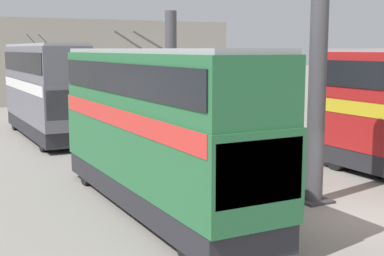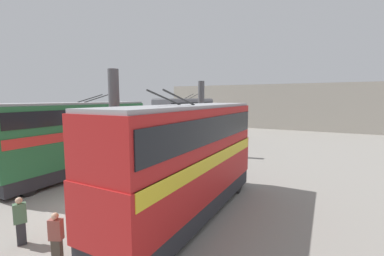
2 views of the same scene
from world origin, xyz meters
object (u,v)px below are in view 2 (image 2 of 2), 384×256
object	(u,v)px
bus_right_near	(79,134)
bus_right_far	(186,117)
person_aisle_foreground	(20,220)
person_aisle_midway	(145,165)
oil_drum	(145,157)
person_by_left_row	(56,236)
person_by_right_row	(97,168)
bus_left_near	(189,154)

from	to	relation	value
bus_right_near	bus_right_far	distance (m)	15.67
person_aisle_foreground	person_aisle_midway	distance (m)	8.72
person_aisle_foreground	oil_drum	size ratio (longest dim) A/B	2.24
person_aisle_foreground	person_by_left_row	bearing A→B (deg)	27.55
person_by_right_row	bus_right_near	bearing A→B (deg)	177.14
person_aisle_midway	person_by_right_row	bearing A→B (deg)	87.16
person_aisle_foreground	oil_drum	distance (m)	12.61
bus_right_near	person_aisle_midway	size ratio (longest dim) A/B	7.15
bus_left_near	person_aisle_midway	world-z (taller)	bus_left_near
bus_right_far	person_by_left_row	bearing A→B (deg)	-161.12
person_by_right_row	person_aisle_foreground	size ratio (longest dim) A/B	0.86
bus_right_near	person_by_left_row	world-z (taller)	bus_right_near
bus_right_near	oil_drum	size ratio (longest dim) A/B	14.14
bus_left_near	bus_right_far	xyz separation A→B (m)	(17.94, 10.08, 0.16)
person_by_left_row	person_aisle_foreground	xyz separation A→B (m)	(0.05, 2.13, 0.06)
bus_left_near	person_aisle_midway	bearing A→B (deg)	55.60
person_by_left_row	oil_drum	xyz separation A→B (m)	(12.08, 5.88, -0.50)
person_by_right_row	oil_drum	distance (m)	5.42
oil_drum	bus_left_near	bearing A→B (deg)	-131.14
person_by_left_row	person_aisle_midway	bearing A→B (deg)	-5.52
bus_right_far	person_by_left_row	world-z (taller)	bus_right_far
bus_right_far	person_aisle_foreground	size ratio (longest dim) A/B	6.15
bus_left_near	person_by_left_row	world-z (taller)	bus_left_near
person_by_right_row	person_aisle_midway	bearing A→B (deg)	51.97
bus_right_near	person_by_right_row	xyz separation A→B (m)	(-0.58, -2.29, -2.09)
person_aisle_midway	oil_drum	bearing A→B (deg)	-4.94
bus_left_near	person_by_left_row	size ratio (longest dim) A/B	6.18
bus_right_far	person_by_left_row	xyz separation A→B (m)	(-22.94, -7.85, -2.15)
bus_right_far	person_aisle_midway	bearing A→B (deg)	-161.90
bus_left_near	oil_drum	distance (m)	11.05
person_by_right_row	person_by_left_row	world-z (taller)	person_by_left_row
person_by_right_row	person_by_left_row	xyz separation A→B (m)	(-6.68, -5.56, 0.09)
bus_left_near	person_by_right_row	distance (m)	8.24
bus_left_near	person_aisle_midway	distance (m)	6.89
person_aisle_foreground	bus_left_near	bearing A→B (deg)	77.49
person_by_right_row	person_aisle_midway	size ratio (longest dim) A/B	0.98
bus_left_near	person_aisle_foreground	size ratio (longest dim) A/B	5.85
person_by_right_row	person_aisle_midway	xyz separation A→B (m)	(2.03, -2.36, 0.02)
oil_drum	bus_right_near	bearing A→B (deg)	157.77
bus_right_near	person_aisle_midway	bearing A→B (deg)	-72.70
bus_left_near	person_by_left_row	bearing A→B (deg)	155.89
person_by_right_row	oil_drum	world-z (taller)	person_by_right_row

